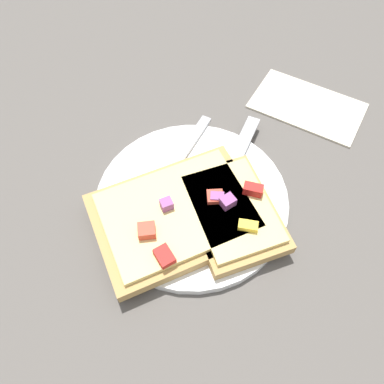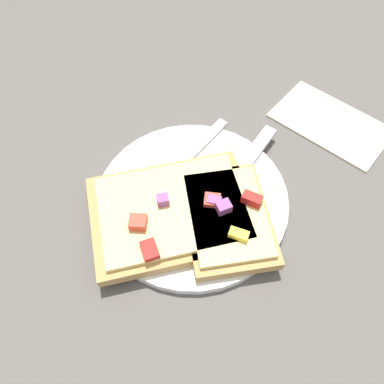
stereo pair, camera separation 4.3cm
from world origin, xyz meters
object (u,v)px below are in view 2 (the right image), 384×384
Objects in this scene: knife at (236,176)px; pizza_slice_corner at (225,220)px; napkin at (331,122)px; plate at (192,199)px; fork at (165,180)px; pizza_slice_main at (175,214)px.

knife is 1.37× the size of pizza_slice_corner.
napkin is at bearing 159.53° from knife.
fork is at bearing 6.17° from plate.
knife is at bearing -111.82° from plate.
plate is at bearing 73.84° from napkin.
napkin is at bearing -106.16° from plate.
pizza_slice_corner is at bearing 88.10° from fork.
pizza_slice_main is 1.45× the size of napkin.
plate is 1.03× the size of pizza_slice_main.
pizza_slice_corner is at bearing 86.84° from napkin.
pizza_slice_main and pizza_slice_corner have the same top height.
napkin is (-0.04, -0.16, -0.01)m from knife.
pizza_slice_main is at bearing -17.56° from knife.
pizza_slice_main reaches higher than fork.
pizza_slice_corner reaches higher than knife.
pizza_slice_main is (-0.04, 0.03, 0.01)m from fork.
napkin is (-0.06, -0.22, -0.00)m from plate.
pizza_slice_corner is at bearing -20.86° from pizza_slice_main.
pizza_slice_main is 0.06m from pizza_slice_corner.
pizza_slice_corner is (-0.05, -0.03, 0.00)m from pizza_slice_main.
fork is 1.37× the size of pizza_slice_corner.
fork is 1.43× the size of napkin.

